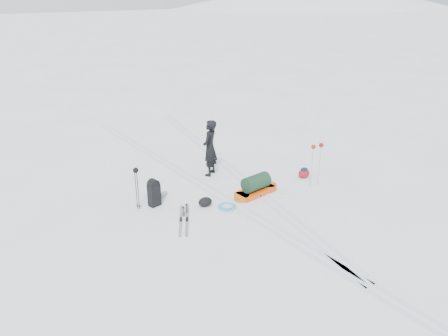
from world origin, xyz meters
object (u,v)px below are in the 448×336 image
Objects in this scene: skier at (210,148)px; expedition_rucksack at (155,193)px; pulk_sled at (256,187)px; ski_poles_black at (136,175)px.

skier is 2.29× the size of expedition_rucksack.
pulk_sled is 2.05× the size of expedition_rucksack.
skier is 2.14m from pulk_sled.
skier is 1.50× the size of ski_poles_black.
skier reaches higher than expedition_rucksack.
pulk_sled is 3.52m from ski_poles_black.
ski_poles_black is (-2.90, -0.97, 0.09)m from skier.
expedition_rucksack reaches higher than pulk_sled.
ski_poles_black is at bearing 164.50° from expedition_rucksack.
expedition_rucksack is 0.81m from ski_poles_black.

